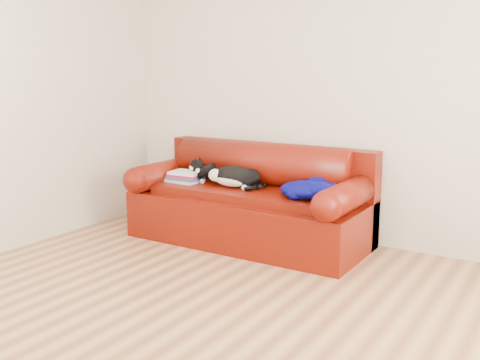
% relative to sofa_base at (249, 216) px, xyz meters
% --- Properties ---
extents(ground, '(4.50, 4.50, 0.00)m').
position_rel_sofa_base_xyz_m(ground, '(0.63, -1.49, -0.24)').
color(ground, brown).
rests_on(ground, ground).
extents(room_shell, '(4.52, 4.02, 2.61)m').
position_rel_sofa_base_xyz_m(room_shell, '(0.75, -1.48, 1.43)').
color(room_shell, beige).
rests_on(room_shell, ground).
extents(sofa_base, '(2.10, 0.90, 0.50)m').
position_rel_sofa_base_xyz_m(sofa_base, '(0.00, 0.00, 0.00)').
color(sofa_base, '#3D0D02').
rests_on(sofa_base, ground).
extents(sofa_back, '(2.10, 1.01, 0.88)m').
position_rel_sofa_base_xyz_m(sofa_back, '(0.00, 0.24, 0.30)').
color(sofa_back, '#3D0D02').
rests_on(sofa_back, ground).
extents(book_stack, '(0.32, 0.25, 0.10)m').
position_rel_sofa_base_xyz_m(book_stack, '(-0.63, -0.09, 0.31)').
color(book_stack, beige).
rests_on(book_stack, sofa_base).
extents(cat, '(0.66, 0.33, 0.23)m').
position_rel_sofa_base_xyz_m(cat, '(-0.12, -0.05, 0.35)').
color(cat, black).
rests_on(cat, sofa_base).
extents(blanket, '(0.53, 0.43, 0.16)m').
position_rel_sofa_base_xyz_m(blanket, '(0.62, -0.08, 0.33)').
color(blanket, '#030243').
rests_on(blanket, sofa_base).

